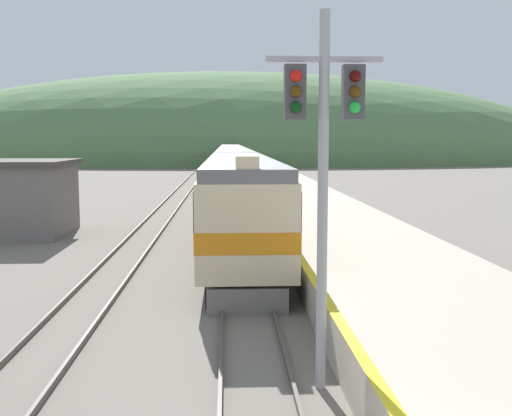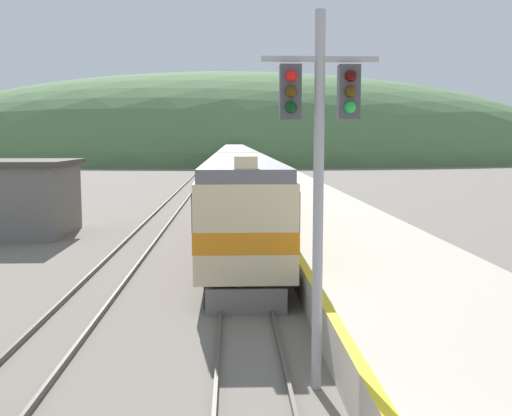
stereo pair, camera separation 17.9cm
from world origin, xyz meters
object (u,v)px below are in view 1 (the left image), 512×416
(carriage_fourth, at_px, (231,157))
(carriage_third, at_px, (232,163))
(express_train_lead_car, at_px, (240,199))
(carriage_second, at_px, (234,172))
(signal_mast_main, at_px, (323,146))

(carriage_fourth, bearing_deg, carriage_third, -90.00)
(express_train_lead_car, bearing_deg, carriage_third, 90.00)
(carriage_second, xyz_separation_m, signal_mast_main, (1.27, -37.69, 2.55))
(carriage_fourth, bearing_deg, carriage_second, -90.00)
(carriage_third, height_order, carriage_fourth, same)
(carriage_third, distance_m, signal_mast_main, 58.51)
(carriage_second, relative_size, carriage_fourth, 1.00)
(express_train_lead_car, height_order, carriage_third, express_train_lead_car)
(carriage_second, bearing_deg, carriage_third, 90.00)
(carriage_fourth, distance_m, signal_mast_main, 79.24)
(carriage_second, bearing_deg, express_train_lead_car, -90.00)
(carriage_third, xyz_separation_m, carriage_fourth, (0.00, 20.75, 0.00))
(signal_mast_main, bearing_deg, carriage_second, 91.92)
(carriage_third, distance_m, carriage_fourth, 20.75)
(express_train_lead_car, xyz_separation_m, carriage_fourth, (0.00, 63.53, -0.01))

